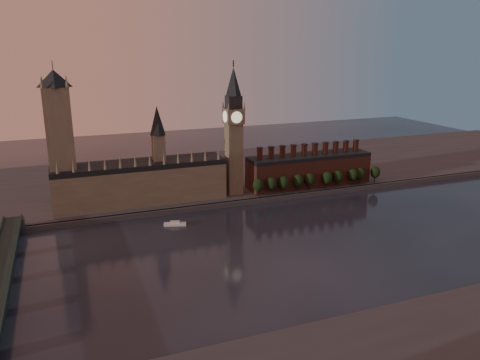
% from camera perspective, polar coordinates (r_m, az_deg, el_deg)
% --- Properties ---
extents(ground, '(900.00, 900.00, 0.00)m').
position_cam_1_polar(ground, '(291.27, 5.00, -8.64)').
color(ground, black).
rests_on(ground, ground).
extents(north_bank, '(900.00, 182.00, 4.00)m').
position_cam_1_polar(north_bank, '(447.86, -4.98, 0.46)').
color(north_bank, '#404044').
rests_on(north_bank, ground).
extents(palace_of_westminster, '(130.00, 30.30, 74.00)m').
position_cam_1_polar(palace_of_westminster, '(369.82, -11.91, 0.01)').
color(palace_of_westminster, '#776B54').
rests_on(palace_of_westminster, north_bank).
extents(victoria_tower, '(24.00, 24.00, 108.00)m').
position_cam_1_polar(victoria_tower, '(357.66, -21.09, 4.91)').
color(victoria_tower, '#776B54').
rests_on(victoria_tower, north_bank).
extents(big_ben, '(15.00, 15.00, 107.00)m').
position_cam_1_polar(big_ben, '(375.70, -0.78, 6.11)').
color(big_ben, '#776B54').
rests_on(big_ben, north_bank).
extents(chimney_block, '(110.00, 25.00, 37.00)m').
position_cam_1_polar(chimney_block, '(412.91, 8.39, 1.29)').
color(chimney_block, brown).
rests_on(chimney_block, north_bank).
extents(embankment_tree_0, '(8.60, 8.60, 14.88)m').
position_cam_1_polar(embankment_tree_0, '(377.68, 2.24, -0.61)').
color(embankment_tree_0, black).
rests_on(embankment_tree_0, north_bank).
extents(embankment_tree_1, '(8.60, 8.60, 14.88)m').
position_cam_1_polar(embankment_tree_1, '(381.83, 3.86, -0.45)').
color(embankment_tree_1, black).
rests_on(embankment_tree_1, north_bank).
extents(embankment_tree_2, '(8.60, 8.60, 14.88)m').
position_cam_1_polar(embankment_tree_2, '(385.78, 5.34, -0.31)').
color(embankment_tree_2, black).
rests_on(embankment_tree_2, north_bank).
extents(embankment_tree_3, '(8.60, 8.60, 14.88)m').
position_cam_1_polar(embankment_tree_3, '(392.68, 7.10, -0.08)').
color(embankment_tree_3, black).
rests_on(embankment_tree_3, north_bank).
extents(embankment_tree_4, '(8.60, 8.60, 14.88)m').
position_cam_1_polar(embankment_tree_4, '(398.03, 8.50, 0.09)').
color(embankment_tree_4, black).
rests_on(embankment_tree_4, north_bank).
extents(embankment_tree_5, '(8.60, 8.60, 14.88)m').
position_cam_1_polar(embankment_tree_5, '(405.03, 10.57, 0.27)').
color(embankment_tree_5, black).
rests_on(embankment_tree_5, north_bank).
extents(embankment_tree_6, '(8.60, 8.60, 14.88)m').
position_cam_1_polar(embankment_tree_6, '(411.02, 11.86, 0.42)').
color(embankment_tree_6, black).
rests_on(embankment_tree_6, north_bank).
extents(embankment_tree_7, '(8.60, 8.60, 14.88)m').
position_cam_1_polar(embankment_tree_7, '(419.26, 13.59, 0.62)').
color(embankment_tree_7, black).
rests_on(embankment_tree_7, north_bank).
extents(embankment_tree_8, '(8.60, 8.60, 14.88)m').
position_cam_1_polar(embankment_tree_8, '(424.65, 14.45, 0.75)').
color(embankment_tree_8, black).
rests_on(embankment_tree_8, north_bank).
extents(embankment_tree_9, '(8.60, 8.60, 14.88)m').
position_cam_1_polar(embankment_tree_9, '(433.17, 16.16, 0.92)').
color(embankment_tree_9, black).
rests_on(embankment_tree_9, north_bank).
extents(river_boat, '(16.07, 8.76, 3.09)m').
position_cam_1_polar(river_boat, '(332.79, -7.93, -5.31)').
color(river_boat, silver).
rests_on(river_boat, ground).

